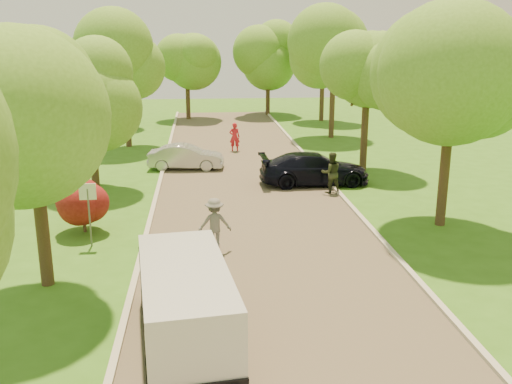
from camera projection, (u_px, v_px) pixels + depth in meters
name	position (u px, v px, depth m)	size (l,w,h in m)	color
ground	(278.00, 289.00, 15.93)	(100.00, 100.00, 0.00)	#346718
road	(252.00, 207.00, 23.60)	(8.00, 60.00, 0.01)	#4C4438
curb_left	(153.00, 208.00, 23.20)	(0.18, 60.00, 0.12)	#B2AD9E
curb_right	(348.00, 203.00, 23.97)	(0.18, 60.00, 0.12)	#B2AD9E
street_sign	(88.00, 201.00, 18.80)	(0.55, 0.06, 2.17)	#59595E
red_shrub	(83.00, 203.00, 20.31)	(1.70, 1.70, 1.95)	#382619
tree_l_mida	(37.00, 102.00, 14.91)	(4.71, 4.60, 7.39)	#382619
tree_l_midb	(93.00, 88.00, 25.57)	(4.30, 4.20, 6.62)	#382619
tree_l_far	(127.00, 59.00, 34.97)	(4.92, 4.80, 7.79)	#382619
tree_r_mida	(459.00, 74.00, 19.92)	(5.13, 5.00, 7.95)	#382619
tree_r_midb	(371.00, 76.00, 28.69)	(4.51, 4.40, 7.01)	#382619
tree_r_far	(337.00, 51.00, 38.09)	(5.33, 5.20, 8.34)	#382619
tree_bg_a	(108.00, 57.00, 42.46)	(5.12, 5.00, 7.72)	#382619
tree_bg_b	(326.00, 52.00, 45.94)	(5.12, 5.00, 7.95)	#382619
tree_bg_c	(189.00, 58.00, 46.95)	(4.92, 4.80, 7.33)	#382619
tree_bg_d	(271.00, 54.00, 49.45)	(5.12, 5.00, 7.72)	#382619
minivan	(185.00, 302.00, 13.03)	(2.51, 5.13, 1.84)	silver
silver_sedan	(186.00, 157.00, 30.11)	(1.38, 3.95, 1.30)	#B0B0B5
dark_sedan	(314.00, 169.00, 27.00)	(2.11, 5.19, 1.50)	black
longboard	(215.00, 248.00, 18.76)	(0.31, 0.88, 0.10)	black
skateboarder	(215.00, 223.00, 18.53)	(1.09, 0.63, 1.69)	slate
person_striped	(235.00, 137.00, 34.68)	(0.64, 0.42, 1.75)	red
person_olive	(331.00, 173.00, 25.43)	(0.90, 0.70, 1.86)	#272D1B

